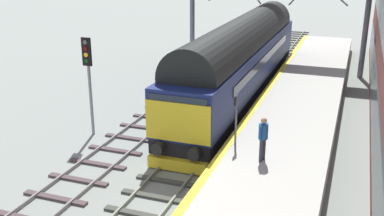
% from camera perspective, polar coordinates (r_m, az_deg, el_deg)
% --- Properties ---
extents(ground_plane, '(140.00, 140.00, 0.00)m').
position_cam_1_polar(ground_plane, '(22.08, 2.41, -2.94)').
color(ground_plane, gray).
rests_on(ground_plane, ground).
extents(track_main, '(2.50, 60.00, 0.15)m').
position_cam_1_polar(track_main, '(22.06, 2.41, -2.81)').
color(track_main, gray).
rests_on(track_main, ground).
extents(track_adjacent_west, '(2.50, 60.00, 0.15)m').
position_cam_1_polar(track_adjacent_west, '(23.16, -5.21, -1.78)').
color(track_adjacent_west, slate).
rests_on(track_adjacent_west, ground).
extents(station_platform, '(4.00, 44.00, 1.01)m').
position_cam_1_polar(station_platform, '(21.18, 11.76, -2.87)').
color(station_platform, '#B3B4AB').
rests_on(station_platform, ground).
extents(diesel_locomotive, '(2.74, 20.15, 4.68)m').
position_cam_1_polar(diesel_locomotive, '(26.46, 6.15, 6.35)').
color(diesel_locomotive, black).
rests_on(diesel_locomotive, ground).
extents(signal_post_mid, '(0.44, 0.22, 4.59)m').
position_cam_1_polar(signal_post_mid, '(21.32, -12.67, 4.29)').
color(signal_post_mid, gray).
rests_on(signal_post_mid, ground).
extents(platform_number_sign, '(0.10, 0.44, 2.00)m').
position_cam_1_polar(platform_number_sign, '(17.79, 5.45, -0.53)').
color(platform_number_sign, slate).
rests_on(platform_number_sign, station_platform).
extents(waiting_passenger, '(0.43, 0.49, 1.64)m').
position_cam_1_polar(waiting_passenger, '(16.66, 8.79, -3.31)').
color(waiting_passenger, '#2F333F').
rests_on(waiting_passenger, station_platform).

